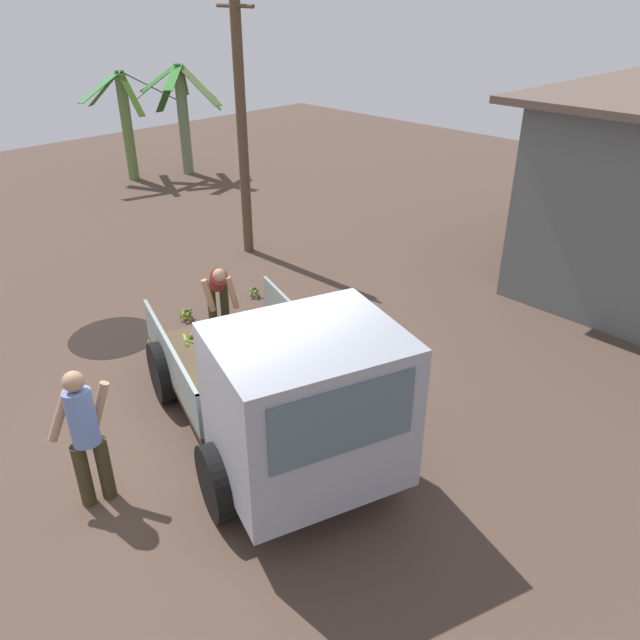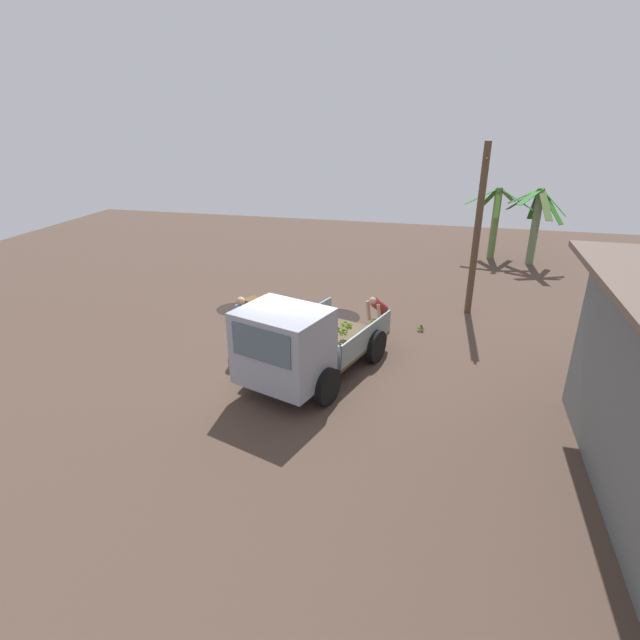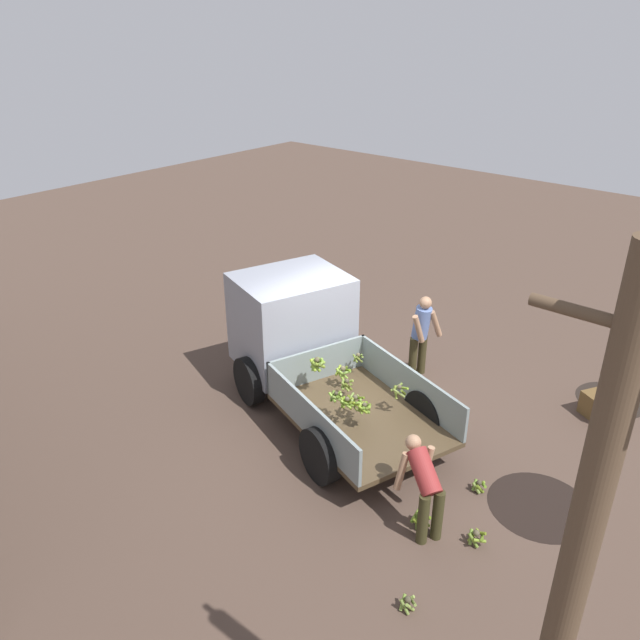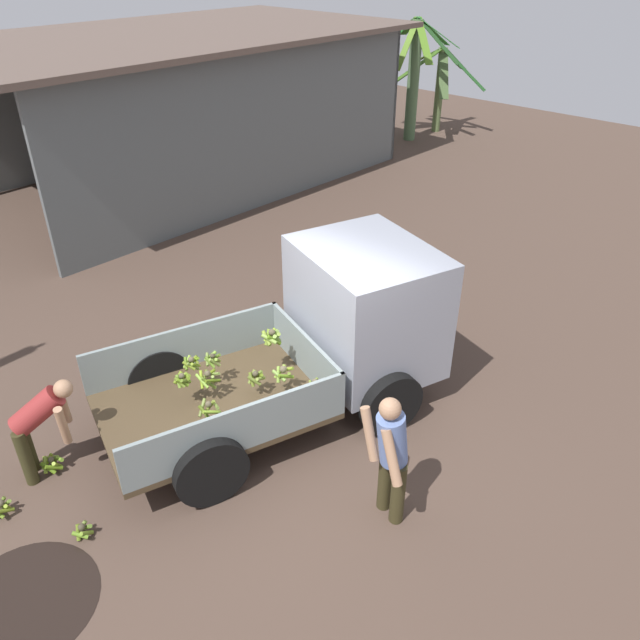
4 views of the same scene
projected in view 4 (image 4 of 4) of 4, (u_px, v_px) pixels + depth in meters
The scene contains 11 objects.
ground at pixel (298, 427), 7.99m from camera, with size 36.00×36.00×0.00m, color #4E3C31.
mud_patch_1 at pixel (24, 603), 5.89m from camera, with size 1.40×1.40×0.01m, color black.
cargo_truck at pixel (341, 324), 8.06m from camera, with size 4.64×3.12×2.06m.
warehouse_shed at pixel (197, 73), 15.02m from camera, with size 10.78×6.43×3.49m.
banana_palm_2 at pixel (440, 86), 19.22m from camera, with size 2.47×2.60×2.48m.
banana_palm_4 at pixel (414, 76), 18.17m from camera, with size 2.40×2.67×3.41m.
person_foreground_visitor at pixel (391, 453), 6.32m from camera, with size 0.52×0.70×1.62m.
person_worker_loading at pixel (39, 423), 6.95m from camera, with size 0.75×0.69×1.24m.
banana_bunch_on_ground_1 at pixel (1, 507), 6.72m from camera, with size 0.25×0.26×0.22m.
banana_bunch_on_ground_2 at pixel (52, 463), 7.27m from camera, with size 0.24×0.26×0.22m.
banana_bunch_on_ground_3 at pixel (82, 530), 6.48m from camera, with size 0.22×0.22×0.19m.
Camera 4 is at (-4.29, -4.29, 5.39)m, focal length 35.00 mm.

